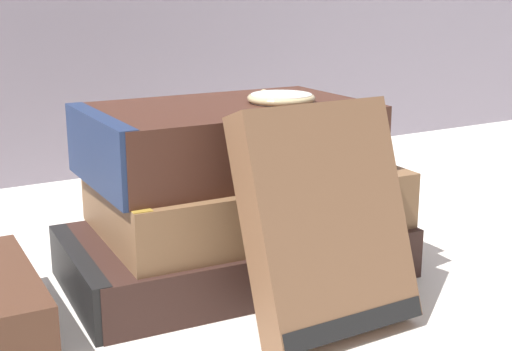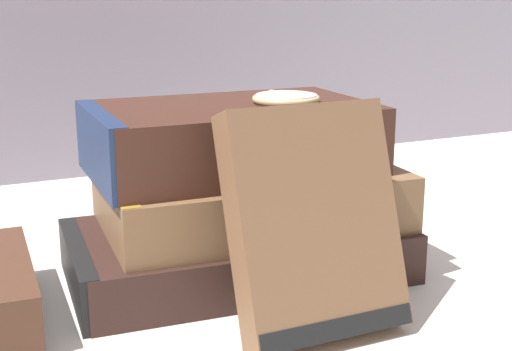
# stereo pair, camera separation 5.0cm
# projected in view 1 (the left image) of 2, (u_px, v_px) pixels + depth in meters

# --- Properties ---
(ground_plane) EXTENTS (3.00, 3.00, 0.00)m
(ground_plane) POSITION_uv_depth(u_px,v_px,m) (247.00, 281.00, 0.51)
(ground_plane) COLOR silver
(book_flat_bottom) EXTENTS (0.24, 0.15, 0.04)m
(book_flat_bottom) POSITION_uv_depth(u_px,v_px,m) (225.00, 253.00, 0.51)
(book_flat_bottom) COLOR #331E19
(book_flat_bottom) RESTS_ON ground_plane
(book_flat_middle) EXTENTS (0.22, 0.14, 0.04)m
(book_flat_middle) POSITION_uv_depth(u_px,v_px,m) (240.00, 198.00, 0.51)
(book_flat_middle) COLOR brown
(book_flat_middle) RESTS_ON book_flat_bottom
(book_flat_top) EXTENTS (0.19, 0.13, 0.05)m
(book_flat_top) POSITION_uv_depth(u_px,v_px,m) (218.00, 139.00, 0.50)
(book_flat_top) COLOR #422319
(book_flat_top) RESTS_ON book_flat_middle
(book_leaning_front) EXTENTS (0.10, 0.07, 0.14)m
(book_leaning_front) POSITION_uv_depth(u_px,v_px,m) (327.00, 228.00, 0.42)
(book_leaning_front) COLOR brown
(book_leaning_front) RESTS_ON ground_plane
(pocket_watch) EXTENTS (0.05, 0.05, 0.01)m
(pocket_watch) POSITION_uv_depth(u_px,v_px,m) (281.00, 98.00, 0.51)
(pocket_watch) COLOR silver
(pocket_watch) RESTS_ON book_flat_top
(reading_glasses) EXTENTS (0.12, 0.06, 0.00)m
(reading_glasses) POSITION_uv_depth(u_px,v_px,m) (146.00, 229.00, 0.61)
(reading_glasses) COLOR #ADADB2
(reading_glasses) RESTS_ON ground_plane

